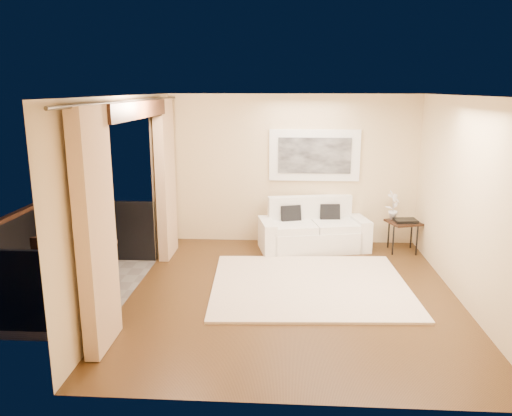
# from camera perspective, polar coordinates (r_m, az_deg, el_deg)

# --- Properties ---
(floor) EXTENTS (5.00, 5.00, 0.00)m
(floor) POSITION_cam_1_polar(r_m,az_deg,el_deg) (7.07, 4.21, -9.78)
(floor) COLOR #4C3116
(floor) RESTS_ON ground
(room_shell) EXTENTS (5.00, 6.40, 5.00)m
(room_shell) POSITION_cam_1_polar(r_m,az_deg,el_deg) (6.81, -13.98, 10.85)
(room_shell) COLOR white
(room_shell) RESTS_ON ground
(balcony) EXTENTS (1.81, 2.60, 1.17)m
(balcony) POSITION_cam_1_polar(r_m,az_deg,el_deg) (7.69, -21.42, -7.32)
(balcony) COLOR #605B56
(balcony) RESTS_ON ground
(curtains) EXTENTS (0.16, 4.80, 2.64)m
(curtains) POSITION_cam_1_polar(r_m,az_deg,el_deg) (6.95, -13.27, 1.06)
(curtains) COLOR tan
(curtains) RESTS_ON ground
(artwork) EXTENTS (1.62, 0.07, 0.92)m
(artwork) POSITION_cam_1_polar(r_m,az_deg,el_deg) (9.05, 6.70, 5.99)
(artwork) COLOR white
(artwork) RESTS_ON room_shell
(rug) EXTENTS (2.93, 2.59, 0.04)m
(rug) POSITION_cam_1_polar(r_m,az_deg,el_deg) (7.35, 6.15, -8.73)
(rug) COLOR #FDE7CC
(rug) RESTS_ON floor
(sofa) EXTENTS (2.00, 1.18, 0.90)m
(sofa) POSITION_cam_1_polar(r_m,az_deg,el_deg) (8.94, 6.50, -2.62)
(sofa) COLOR white
(sofa) RESTS_ON floor
(side_table) EXTENTS (0.63, 0.63, 0.54)m
(side_table) POSITION_cam_1_polar(r_m,az_deg,el_deg) (9.03, 16.48, -1.84)
(side_table) COLOR black
(side_table) RESTS_ON floor
(tray) EXTENTS (0.41, 0.32, 0.05)m
(tray) POSITION_cam_1_polar(r_m,az_deg,el_deg) (8.98, 16.73, -1.39)
(tray) COLOR black
(tray) RESTS_ON side_table
(orchid) EXTENTS (0.32, 0.32, 0.51)m
(orchid) POSITION_cam_1_polar(r_m,az_deg,el_deg) (9.06, 15.41, 0.33)
(orchid) COLOR white
(orchid) RESTS_ON side_table
(bistro_table) EXTENTS (0.73, 0.73, 0.77)m
(bistro_table) POSITION_cam_1_polar(r_m,az_deg,el_deg) (6.93, -18.68, -4.92)
(bistro_table) COLOR black
(bistro_table) RESTS_ON balcony
(balcony_chair_far) EXTENTS (0.53, 0.53, 0.96)m
(balcony_chair_far) POSITION_cam_1_polar(r_m,az_deg,el_deg) (8.47, -20.76, -2.70)
(balcony_chair_far) COLOR black
(balcony_chair_far) RESTS_ON balcony
(balcony_chair_near) EXTENTS (0.48, 0.49, 1.00)m
(balcony_chair_near) POSITION_cam_1_polar(r_m,az_deg,el_deg) (6.70, -22.91, -6.86)
(balcony_chair_near) COLOR black
(balcony_chair_near) RESTS_ON balcony
(ice_bucket) EXTENTS (0.18, 0.18, 0.20)m
(ice_bucket) POSITION_cam_1_polar(r_m,az_deg,el_deg) (7.04, -19.28, -3.12)
(ice_bucket) COLOR silver
(ice_bucket) RESTS_ON bistro_table
(candle) EXTENTS (0.06, 0.06, 0.07)m
(candle) POSITION_cam_1_polar(r_m,az_deg,el_deg) (7.03, -17.86, -3.58)
(candle) COLOR red
(candle) RESTS_ON bistro_table
(vase) EXTENTS (0.04, 0.04, 0.18)m
(vase) POSITION_cam_1_polar(r_m,az_deg,el_deg) (6.72, -19.91, -4.03)
(vase) COLOR silver
(vase) RESTS_ON bistro_table
(glass_a) EXTENTS (0.06, 0.06, 0.12)m
(glass_a) POSITION_cam_1_polar(r_m,az_deg,el_deg) (6.79, -17.87, -3.96)
(glass_a) COLOR silver
(glass_a) RESTS_ON bistro_table
(glass_b) EXTENTS (0.06, 0.06, 0.12)m
(glass_b) POSITION_cam_1_polar(r_m,az_deg,el_deg) (6.80, -17.55, -3.91)
(glass_b) COLOR white
(glass_b) RESTS_ON bistro_table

